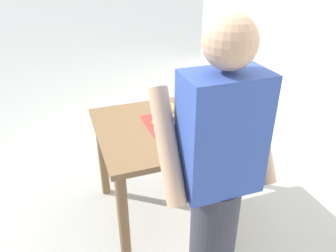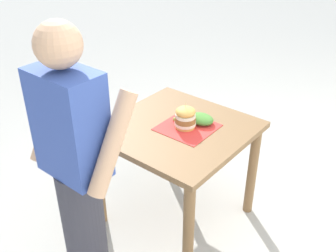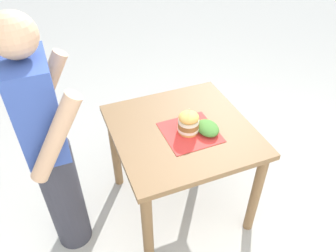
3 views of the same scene
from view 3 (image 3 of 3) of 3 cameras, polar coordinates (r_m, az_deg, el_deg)
name	(u,v)px [view 3 (image 3 of 3)]	position (r m, az deg, el deg)	size (l,w,h in m)	color
ground_plane	(179,202)	(2.77, 1.97, -13.15)	(80.00, 80.00, 0.00)	#ADAAA3
patio_table	(181,144)	(2.29, 2.33, -3.11)	(0.92, 0.92, 0.79)	brown
serving_paper	(190,132)	(2.17, 3.87, -1.09)	(0.35, 0.35, 0.00)	red
sandwich	(189,122)	(2.12, 3.60, 0.62)	(0.14, 0.14, 0.19)	gold
pickle_spear	(188,123)	(2.22, 3.53, 0.59)	(0.02, 0.02, 0.09)	#8EA83D
side_salad	(208,128)	(2.16, 6.92, -0.35)	(0.18, 0.14, 0.06)	#477F33
diner_across_table	(50,148)	(2.03, -19.87, -3.70)	(0.55, 0.35, 1.69)	#33333D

